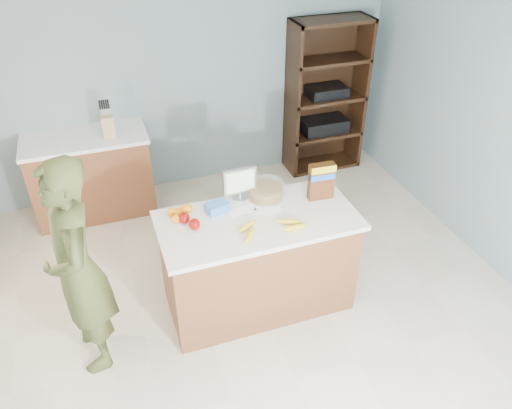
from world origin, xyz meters
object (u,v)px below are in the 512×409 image
object	(u,v)px
counter_peninsula	(258,265)
shelving_unit	(324,99)
person	(78,270)
cereal_box	(322,179)
tv	(240,182)

from	to	relation	value
counter_peninsula	shelving_unit	distance (m)	2.61
shelving_unit	person	size ratio (longest dim) A/B	1.05
person	shelving_unit	bearing A→B (deg)	120.37
counter_peninsula	cereal_box	xyz separation A→B (m)	(0.58, 0.11, 0.67)
cereal_box	shelving_unit	bearing A→B (deg)	63.43
shelving_unit	cereal_box	distance (m)	2.18
cereal_box	counter_peninsula	bearing A→B (deg)	-169.46
counter_peninsula	tv	xyz separation A→B (m)	(-0.05, 0.31, 0.64)
counter_peninsula	tv	bearing A→B (deg)	98.61
person	tv	xyz separation A→B (m)	(1.31, 0.42, 0.20)
counter_peninsula	shelving_unit	bearing A→B (deg)	52.89
person	cereal_box	bearing A→B (deg)	90.20
tv	cereal_box	xyz separation A→B (m)	(0.63, -0.20, 0.02)
shelving_unit	person	world-z (taller)	shelving_unit
counter_peninsula	tv	world-z (taller)	tv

